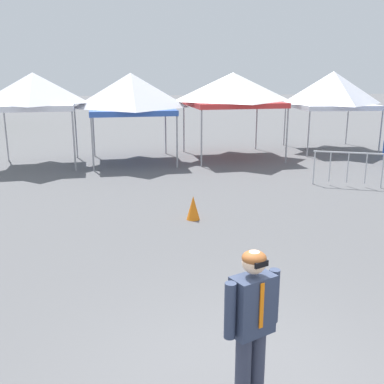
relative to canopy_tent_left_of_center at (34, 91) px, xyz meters
name	(u,v)px	position (x,y,z in m)	size (l,w,h in m)	color
canopy_tent_left_of_center	(34,91)	(0.00, 0.00, 0.00)	(3.01, 3.01, 3.42)	#9E9EA3
canopy_tent_far_right	(131,93)	(3.52, 0.26, -0.11)	(3.32, 3.32, 3.41)	#9E9EA3
canopy_tent_behind_center	(233,89)	(7.60, 0.65, 0.00)	(3.76, 3.76, 3.42)	#9E9EA3
canopy_tent_behind_left	(333,90)	(12.39, 1.72, -0.08)	(3.43, 3.43, 3.48)	#9E9EA3
person_foreground	(252,322)	(4.34, -13.68, -1.73)	(0.60, 0.39, 1.78)	#33384C
crowd_barrier_by_lift	(348,162)	(9.94, -4.82, -2.01)	(1.95, 0.88, 1.08)	#B7BABF
traffic_cone_near_barrier	(193,208)	(4.75, -7.34, -2.47)	(0.32, 0.32, 0.58)	orange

